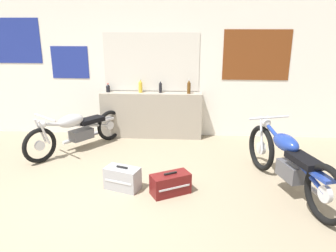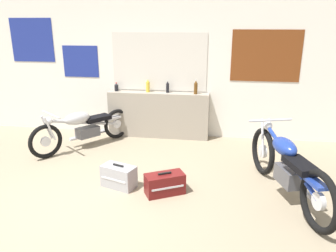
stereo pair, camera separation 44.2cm
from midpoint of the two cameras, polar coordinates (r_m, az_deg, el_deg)
The scene contains 11 objects.
ground_plane at distance 4.29m, azimuth -18.55°, elevation -14.62°, with size 24.00×24.00×0.00m, color gray.
wall_back at distance 6.64m, azimuth -9.77°, elevation 10.28°, with size 10.00×0.07×2.80m.
sill_counter at distance 6.55m, azimuth -4.85°, elevation 1.87°, with size 2.00×0.28×0.91m.
bottle_leftmost at distance 6.63m, azimuth -12.30°, elevation 6.43°, with size 0.08×0.08×0.17m.
bottle_left_center at distance 6.48m, azimuth -6.79°, elevation 6.86°, with size 0.07×0.07×0.28m.
bottle_center at distance 6.43m, azimuth -3.31°, elevation 6.76°, with size 0.06×0.06×0.25m.
bottle_right_center at distance 6.33m, azimuth 1.65°, elevation 6.78°, with size 0.07×0.07×0.29m.
motorcycle_silver at distance 6.14m, azimuth -17.50°, elevation -0.63°, with size 1.31×1.68×0.76m.
motorcycle_blue at distance 4.62m, azimuth 17.81°, elevation -6.04°, with size 0.84×2.11×0.91m.
hard_case_silver at distance 4.67m, azimuth -10.66°, elevation -9.01°, with size 0.53×0.39×0.34m.
hard_case_darkred at distance 4.48m, azimuth -2.44°, elevation -10.09°, with size 0.58×0.46×0.31m.
Camera 1 is at (1.31, -3.36, 2.22)m, focal length 35.00 mm.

